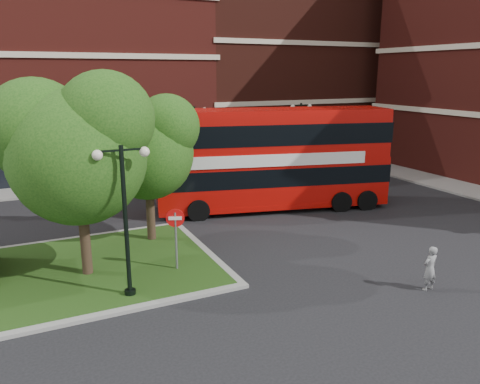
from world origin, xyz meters
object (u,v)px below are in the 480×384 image
woman (430,268)px  car_white (205,168)px  car_silver (81,183)px  bus (273,152)px

woman → car_white: (-0.69, 18.96, 0.00)m
car_silver → bus: bearing=-136.2°
bus → car_white: (-0.71, 8.12, -2.26)m
bus → car_white: bearing=108.4°
woman → car_silver: (-8.85, 18.00, -0.05)m
woman → car_white: 18.98m
bus → car_white: 8.46m
bus → car_silver: bus is taller
car_silver → car_white: (8.17, 0.96, 0.05)m
bus → car_silver: 11.64m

